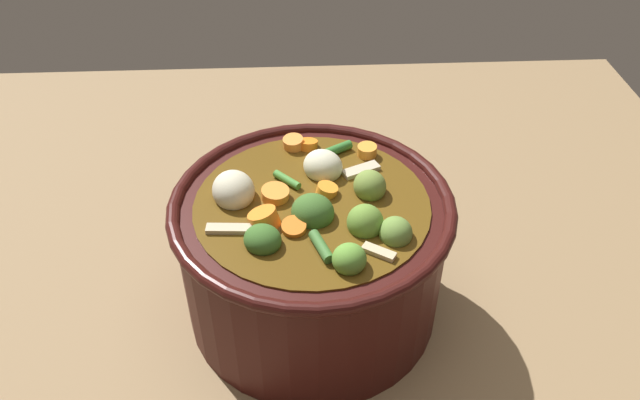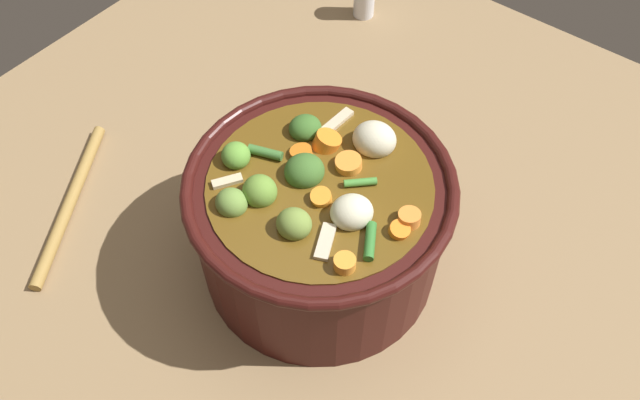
% 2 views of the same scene
% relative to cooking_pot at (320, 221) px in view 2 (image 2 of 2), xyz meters
% --- Properties ---
extents(ground_plane, '(1.10, 1.10, 0.00)m').
position_rel_cooking_pot_xyz_m(ground_plane, '(-0.00, -0.00, -0.08)').
color(ground_plane, '#8C704C').
extents(cooking_pot, '(0.27, 0.27, 0.17)m').
position_rel_cooking_pot_xyz_m(cooking_pot, '(0.00, 0.00, 0.00)').
color(cooking_pot, '#38110F').
rests_on(cooking_pot, ground_plane).
extents(wooden_spoon, '(0.23, 0.22, 0.02)m').
position_rel_cooking_pot_xyz_m(wooden_spoon, '(0.35, 0.17, -0.07)').
color(wooden_spoon, olive).
rests_on(wooden_spoon, ground_plane).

